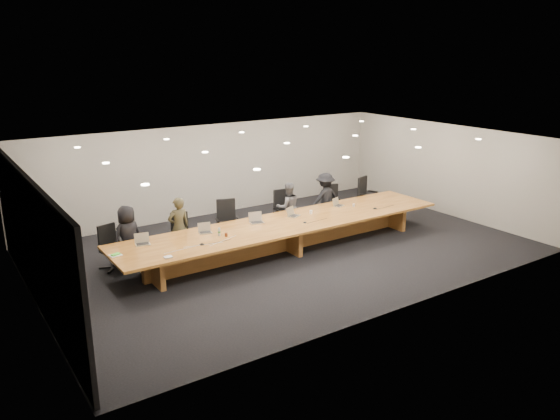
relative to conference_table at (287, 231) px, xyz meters
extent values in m
plane|color=black|center=(0.00, 0.00, -0.52)|extent=(12.00, 12.00, 0.00)
cube|color=beige|center=(0.00, 4.00, 0.88)|extent=(12.00, 0.02, 2.80)
cube|color=black|center=(-5.94, 0.00, 0.85)|extent=(0.08, 7.84, 2.74)
cube|color=brown|center=(0.00, 0.00, 0.20)|extent=(9.00, 1.80, 0.06)
cube|color=brown|center=(0.00, 0.00, -0.18)|extent=(7.65, 0.15, 0.69)
cube|color=brown|center=(-3.60, 0.00, -0.18)|extent=(0.12, 1.26, 0.69)
cube|color=brown|center=(0.00, 0.00, -0.18)|extent=(0.12, 1.26, 0.69)
cube|color=brown|center=(3.60, 0.00, -0.18)|extent=(0.12, 1.26, 0.69)
imported|color=black|center=(-3.71, 1.16, 0.23)|extent=(0.83, 0.66, 1.49)
imported|color=#36311D|center=(-2.44, 1.14, 0.23)|extent=(0.55, 0.37, 1.51)
imported|color=#505053|center=(0.90, 1.23, 0.19)|extent=(0.81, 0.70, 1.42)
imported|color=black|center=(2.23, 1.25, 0.24)|extent=(1.00, 0.60, 1.52)
cylinder|color=#ACBCB7|center=(-1.91, 0.01, 0.33)|extent=(0.06, 0.06, 0.19)
cylinder|color=#672C12|center=(-1.80, -0.12, 0.27)|extent=(0.08, 0.08, 0.09)
cone|color=white|center=(0.96, 0.24, 0.28)|extent=(0.10, 0.10, 0.10)
cone|color=silver|center=(2.37, 0.14, 0.27)|extent=(0.08, 0.08, 0.08)
cube|color=white|center=(-4.35, 0.10, 0.24)|extent=(0.27, 0.23, 0.01)
cube|color=#50CF37|center=(-4.35, 0.09, 0.26)|extent=(0.20, 0.15, 0.03)
cube|color=#B7B6BC|center=(-3.47, -0.65, 0.24)|extent=(0.18, 0.14, 0.03)
cone|color=black|center=(-2.52, -0.31, 0.24)|extent=(0.13, 0.13, 0.03)
cone|color=black|center=(0.36, -0.29, 0.24)|extent=(0.12, 0.12, 0.03)
cone|color=black|center=(2.72, -0.35, 0.25)|extent=(0.14, 0.14, 0.03)
camera|label=1|loc=(-7.47, -10.86, 4.41)|focal=35.00mm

